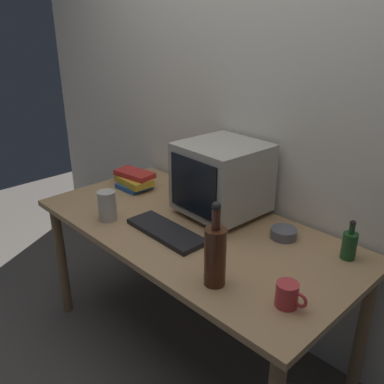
{
  "coord_description": "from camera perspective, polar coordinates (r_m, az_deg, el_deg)",
  "views": [
    {
      "loc": [
        1.27,
        -1.22,
        1.66
      ],
      "look_at": [
        0.0,
        0.0,
        0.92
      ],
      "focal_mm": 38.56,
      "sensor_mm": 36.0,
      "label": 1
    }
  ],
  "objects": [
    {
      "name": "book_stack",
      "position": [
        2.44,
        -8.0,
        1.65
      ],
      "size": [
        0.26,
        0.17,
        0.1
      ],
      "color": "#28569E",
      "rests_on": "desk"
    },
    {
      "name": "bottle_tall",
      "position": [
        1.53,
        3.22,
        -8.59
      ],
      "size": [
        0.08,
        0.08,
        0.34
      ],
      "color": "#472314",
      "rests_on": "desk"
    },
    {
      "name": "crt_monitor",
      "position": [
        2.05,
        4.17,
        1.87
      ],
      "size": [
        0.4,
        0.4,
        0.37
      ],
      "color": "#B2AD9E",
      "rests_on": "desk"
    },
    {
      "name": "keyboard",
      "position": [
        1.93,
        -3.63,
        -5.45
      ],
      "size": [
        0.42,
        0.16,
        0.02
      ],
      "primitive_type": "cube",
      "rotation": [
        0.0,
        0.0,
        -0.03
      ],
      "color": "black",
      "rests_on": "desk"
    },
    {
      "name": "bottle_short",
      "position": [
        1.83,
        20.93,
        -6.77
      ],
      "size": [
        0.06,
        0.06,
        0.18
      ],
      "color": "#1E4C23",
      "rests_on": "desk"
    },
    {
      "name": "desk",
      "position": [
        2.03,
        0.0,
        -6.86
      ],
      "size": [
        1.62,
        0.8,
        0.74
      ],
      "color": "tan",
      "rests_on": "ground"
    },
    {
      "name": "cd_spindle",
      "position": [
        1.93,
        12.57,
        -5.6
      ],
      "size": [
        0.12,
        0.12,
        0.04
      ],
      "primitive_type": "cylinder",
      "color": "#595B66",
      "rests_on": "desk"
    },
    {
      "name": "computer_mouse",
      "position": [
        1.76,
        3.15,
        -8.15
      ],
      "size": [
        0.08,
        0.11,
        0.04
      ],
      "primitive_type": "ellipsoid",
      "rotation": [
        0.0,
        0.0,
        0.25
      ],
      "color": "beige",
      "rests_on": "desk"
    },
    {
      "name": "ground_plane",
      "position": [
        2.42,
        0.0,
        -20.4
      ],
      "size": [
        6.0,
        6.0,
        0.0
      ],
      "primitive_type": "plane",
      "color": "#56514C"
    },
    {
      "name": "back_wall",
      "position": [
        2.15,
        9.06,
        11.59
      ],
      "size": [
        4.0,
        0.08,
        2.5
      ],
      "primitive_type": "cube",
      "color": "silver",
      "rests_on": "ground"
    },
    {
      "name": "mug",
      "position": [
        1.5,
        13.09,
        -13.68
      ],
      "size": [
        0.12,
        0.08,
        0.09
      ],
      "color": "#CC383D",
      "rests_on": "desk"
    },
    {
      "name": "metal_canister",
      "position": [
        2.07,
        -11.65,
        -1.88
      ],
      "size": [
        0.09,
        0.09,
        0.15
      ],
      "primitive_type": "cylinder",
      "color": "#B7B2A8",
      "rests_on": "desk"
    }
  ]
}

